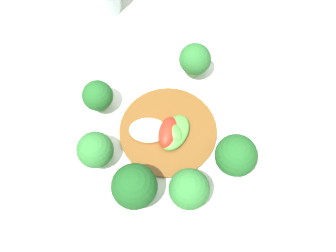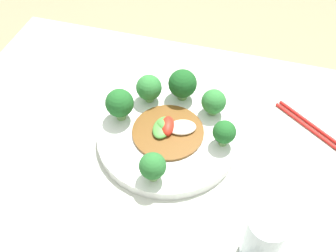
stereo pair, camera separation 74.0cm
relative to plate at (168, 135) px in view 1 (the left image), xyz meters
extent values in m
plane|color=#9E8460|center=(-0.05, 0.04, -0.72)|extent=(8.00, 8.00, 0.00)
cube|color=#B7BCAD|center=(-0.05, 0.04, -0.37)|extent=(1.05, 0.70, 0.71)
cylinder|color=white|center=(0.00, 0.00, 0.00)|extent=(0.28, 0.28, 0.02)
cylinder|color=#70A356|center=(0.00, -0.10, 0.02)|extent=(0.02, 0.02, 0.02)
sphere|color=#19511E|center=(0.00, -0.10, 0.05)|extent=(0.06, 0.06, 0.06)
cylinder|color=#70A356|center=(-0.11, 0.00, 0.02)|extent=(0.02, 0.02, 0.02)
sphere|color=#1E5B23|center=(-0.11, 0.00, 0.04)|extent=(0.04, 0.04, 0.04)
cylinder|color=#7AAD5B|center=(0.06, -0.08, 0.02)|extent=(0.02, 0.02, 0.01)
sphere|color=#2D7533|center=(0.06, -0.08, 0.05)|extent=(0.05, 0.05, 0.05)
cylinder|color=#70A356|center=(-0.07, -0.08, 0.02)|extent=(0.02, 0.02, 0.01)
sphere|color=#2D7533|center=(-0.07, -0.08, 0.04)|extent=(0.05, 0.05, 0.05)
cylinder|color=#89B76B|center=(0.00, 0.11, 0.02)|extent=(0.02, 0.02, 0.02)
sphere|color=#286B2D|center=(0.00, 0.11, 0.05)|extent=(0.05, 0.05, 0.05)
cylinder|color=#70A356|center=(0.10, -0.01, 0.02)|extent=(0.02, 0.02, 0.02)
sphere|color=#1E5B23|center=(0.10, -0.01, 0.05)|extent=(0.06, 0.06, 0.06)
cylinder|color=brown|center=(0.00, 0.00, 0.01)|extent=(0.14, 0.14, 0.01)
ellipsoid|color=red|center=(0.00, -0.01, 0.02)|extent=(0.04, 0.05, 0.02)
ellipsoid|color=#4C933D|center=(0.01, 0.00, 0.02)|extent=(0.05, 0.04, 0.02)
ellipsoid|color=#4C933D|center=(0.01, 0.00, 0.02)|extent=(0.04, 0.06, 0.02)
ellipsoid|color=beige|center=(-0.03, -0.01, 0.02)|extent=(0.07, 0.06, 0.01)
camera|label=1|loc=(0.10, -0.22, 0.53)|focal=42.00mm
camera|label=2|loc=(-0.14, 0.48, 0.60)|focal=42.00mm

